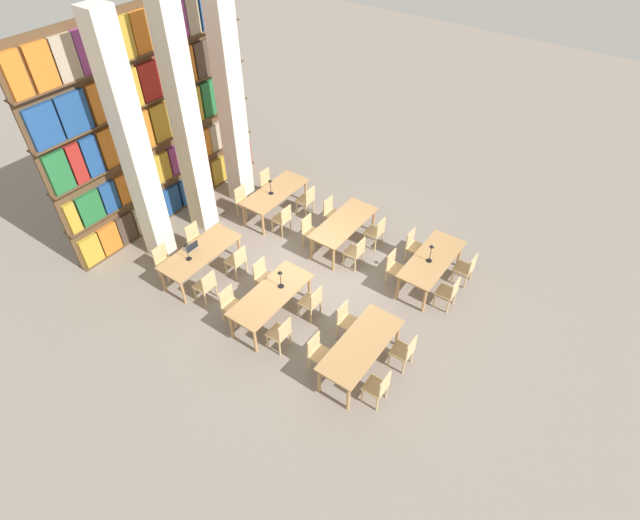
{
  "coord_description": "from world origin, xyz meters",
  "views": [
    {
      "loc": [
        -7.07,
        -5.31,
        8.66
      ],
      "look_at": [
        0.0,
        -0.23,
        0.69
      ],
      "focal_mm": 28.0,
      "sensor_mm": 36.0,
      "label": 1
    }
  ],
  "objects_px": {
    "pillar_left": "(134,151)",
    "chair_22": "(307,200)",
    "chair_10": "(312,302)",
    "laptop": "(191,248)",
    "desk_lamp_2": "(186,249)",
    "reading_table_3": "(344,224)",
    "chair_20": "(283,219)",
    "chair_12": "(356,252)",
    "chair_8": "(281,333)",
    "chair_21": "(244,201)",
    "chair_0": "(378,387)",
    "chair_17": "(165,261)",
    "chair_11": "(264,276)",
    "reading_table_4": "(200,254)",
    "reading_table_2": "(271,296)",
    "desk_lamp_1": "(280,276)",
    "chair_19": "(196,239)",
    "chair_23": "(268,183)",
    "desk_lamp_0": "(431,250)",
    "chair_13": "(310,231)",
    "chair_9": "(231,304)",
    "reading_table_5": "(275,194)",
    "chair_16": "(206,285)",
    "reading_table_1": "(432,261)",
    "chair_6": "(466,268)",
    "chair_5": "(395,267)",
    "reading_table_0": "(361,347)",
    "chair_3": "(347,320)",
    "chair_14": "(376,231)",
    "pillar_right": "(230,101)",
    "chair_15": "(332,212)",
    "desk_lamp_3": "(270,184)",
    "chair_4": "(449,292)",
    "chair_18": "(237,260)",
    "chair_1": "(318,352)",
    "chair_7": "(414,245)"
  },
  "relations": [
    {
      "from": "pillar_left",
      "to": "chair_22",
      "type": "relative_size",
      "value": 6.88
    },
    {
      "from": "chair_10",
      "to": "laptop",
      "type": "relative_size",
      "value": 2.72
    },
    {
      "from": "laptop",
      "to": "desk_lamp_2",
      "type": "bearing_deg",
      "value": 37.72
    },
    {
      "from": "reading_table_3",
      "to": "chair_20",
      "type": "distance_m",
      "value": 1.7
    },
    {
      "from": "chair_12",
      "to": "chair_8",
      "type": "bearing_deg",
      "value": -177.98
    },
    {
      "from": "chair_8",
      "to": "desk_lamp_2",
      "type": "height_order",
      "value": "desk_lamp_2"
    },
    {
      "from": "reading_table_3",
      "to": "chair_21",
      "type": "bearing_deg",
      "value": 99.8
    },
    {
      "from": "chair_0",
      "to": "chair_17",
      "type": "relative_size",
      "value": 1.0
    },
    {
      "from": "chair_11",
      "to": "reading_table_4",
      "type": "xyz_separation_m",
      "value": [
        -0.46,
        1.58,
        0.21
      ]
    },
    {
      "from": "reading_table_2",
      "to": "chair_11",
      "type": "distance_m",
      "value": 0.92
    },
    {
      "from": "reading_table_2",
      "to": "desk_lamp_1",
      "type": "height_order",
      "value": "desk_lamp_1"
    },
    {
      "from": "chair_19",
      "to": "chair_23",
      "type": "relative_size",
      "value": 1.0
    },
    {
      "from": "desk_lamp_0",
      "to": "chair_13",
      "type": "relative_size",
      "value": 0.57
    },
    {
      "from": "chair_9",
      "to": "chair_23",
      "type": "xyz_separation_m",
      "value": [
        4.15,
        2.42,
        0.0
      ]
    },
    {
      "from": "chair_0",
      "to": "laptop",
      "type": "distance_m",
      "value": 5.59
    },
    {
      "from": "reading_table_5",
      "to": "chair_20",
      "type": "xyz_separation_m",
      "value": [
        -0.55,
        -0.71,
        -0.21
      ]
    },
    {
      "from": "chair_16",
      "to": "chair_23",
      "type": "distance_m",
      "value": 4.34
    },
    {
      "from": "reading_table_1",
      "to": "chair_17",
      "type": "xyz_separation_m",
      "value": [
        -3.56,
        5.34,
        -0.21
      ]
    },
    {
      "from": "chair_6",
      "to": "chair_19",
      "type": "bearing_deg",
      "value": 116.43
    },
    {
      "from": "chair_11",
      "to": "chair_5",
      "type": "bearing_deg",
      "value": 131.21
    },
    {
      "from": "reading_table_0",
      "to": "desk_lamp_2",
      "type": "relative_size",
      "value": 4.3
    },
    {
      "from": "chair_3",
      "to": "chair_14",
      "type": "height_order",
      "value": "same"
    },
    {
      "from": "desk_lamp_0",
      "to": "chair_17",
      "type": "bearing_deg",
      "value": 122.86
    },
    {
      "from": "chair_11",
      "to": "chair_20",
      "type": "height_order",
      "value": "same"
    },
    {
      "from": "pillar_left",
      "to": "chair_16",
      "type": "xyz_separation_m",
      "value": [
        -0.5,
        -2.19,
        -2.53
      ]
    },
    {
      "from": "reading_table_2",
      "to": "chair_22",
      "type": "height_order",
      "value": "chair_22"
    },
    {
      "from": "pillar_left",
      "to": "chair_5",
      "type": "relative_size",
      "value": 6.88
    },
    {
      "from": "reading_table_4",
      "to": "chair_14",
      "type": "bearing_deg",
      "value": -40.08
    },
    {
      "from": "pillar_left",
      "to": "chair_14",
      "type": "xyz_separation_m",
      "value": [
        3.47,
        -4.36,
        -2.53
      ]
    },
    {
      "from": "pillar_right",
      "to": "chair_16",
      "type": "height_order",
      "value": "pillar_right"
    },
    {
      "from": "desk_lamp_2",
      "to": "chair_23",
      "type": "bearing_deg",
      "value": 12.26
    },
    {
      "from": "pillar_right",
      "to": "chair_17",
      "type": "bearing_deg",
      "value": -167.74
    },
    {
      "from": "chair_8",
      "to": "chair_15",
      "type": "relative_size",
      "value": 1.0
    },
    {
      "from": "desk_lamp_1",
      "to": "chair_17",
      "type": "xyz_separation_m",
      "value": [
        -0.76,
        3.03,
        -0.61
      ]
    },
    {
      "from": "chair_20",
      "to": "chair_9",
      "type": "bearing_deg",
      "value": -161.84
    },
    {
      "from": "chair_13",
      "to": "chair_19",
      "type": "xyz_separation_m",
      "value": [
        -1.96,
        2.18,
        0.0
      ]
    },
    {
      "from": "chair_22",
      "to": "reading_table_5",
      "type": "bearing_deg",
      "value": 126.24
    },
    {
      "from": "reading_table_0",
      "to": "laptop",
      "type": "relative_size",
      "value": 6.46
    },
    {
      "from": "desk_lamp_0",
      "to": "chair_20",
      "type": "height_order",
      "value": "desk_lamp_0"
    },
    {
      "from": "pillar_left",
      "to": "reading_table_5",
      "type": "relative_size",
      "value": 2.9
    },
    {
      "from": "chair_14",
      "to": "desk_lamp_3",
      "type": "bearing_deg",
      "value": 101.0
    },
    {
      "from": "chair_4",
      "to": "chair_18",
      "type": "relative_size",
      "value": 1.0
    },
    {
      "from": "chair_10",
      "to": "reading_table_3",
      "type": "height_order",
      "value": "chair_10"
    },
    {
      "from": "chair_5",
      "to": "desk_lamp_1",
      "type": "relative_size",
      "value": 1.83
    },
    {
      "from": "chair_0",
      "to": "chair_1",
      "type": "relative_size",
      "value": 1.0
    },
    {
      "from": "chair_7",
      "to": "chair_18",
      "type": "height_order",
      "value": "same"
    },
    {
      "from": "chair_3",
      "to": "reading_table_5",
      "type": "relative_size",
      "value": 0.42
    },
    {
      "from": "chair_0",
      "to": "chair_3",
      "type": "height_order",
      "value": "same"
    },
    {
      "from": "reading_table_0",
      "to": "chair_10",
      "type": "height_order",
      "value": "chair_10"
    },
    {
      "from": "chair_11",
      "to": "chair_13",
      "type": "distance_m",
      "value": 2.0
    }
  ]
}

